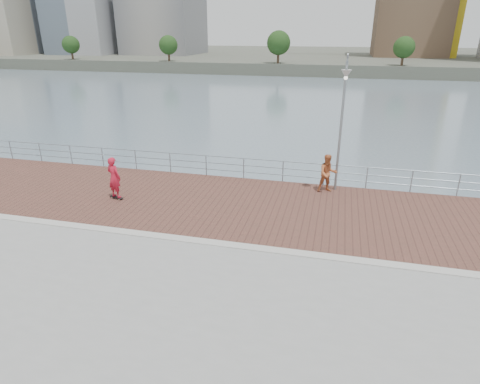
% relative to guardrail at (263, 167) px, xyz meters
% --- Properties ---
extents(water, '(400.00, 400.00, 0.00)m').
position_rel_guardrail_xyz_m(water, '(-0.00, -7.00, -2.69)').
color(water, slate).
rests_on(water, ground).
extents(seawall, '(40.00, 24.00, 2.00)m').
position_rel_guardrail_xyz_m(seawall, '(-0.00, -12.00, -1.69)').
color(seawall, gray).
rests_on(seawall, ground).
extents(brick_lane, '(40.00, 6.80, 0.02)m').
position_rel_guardrail_xyz_m(brick_lane, '(-0.00, -3.40, -0.68)').
color(brick_lane, brown).
rests_on(brick_lane, seawall).
extents(curb, '(40.00, 0.40, 0.06)m').
position_rel_guardrail_xyz_m(curb, '(-0.00, -7.00, -0.66)').
color(curb, '#B7B5AD').
rests_on(curb, seawall).
extents(far_shore, '(320.00, 95.00, 2.50)m').
position_rel_guardrail_xyz_m(far_shore, '(-0.00, 115.50, -1.44)').
color(far_shore, '#4C5142').
rests_on(far_shore, ground).
extents(guardrail, '(39.06, 0.06, 1.13)m').
position_rel_guardrail_xyz_m(guardrail, '(0.00, 0.00, 0.00)').
color(guardrail, '#8C9EA8').
rests_on(guardrail, brick_lane).
extents(street_lamp, '(0.44, 1.28, 6.04)m').
position_rel_guardrail_xyz_m(street_lamp, '(3.68, -0.94, 3.60)').
color(street_lamp, gray).
rests_on(street_lamp, brick_lane).
extents(skateboard, '(0.74, 0.38, 0.08)m').
position_rel_guardrail_xyz_m(skateboard, '(-6.10, -4.08, -0.61)').
color(skateboard, black).
rests_on(skateboard, brick_lane).
extents(skateboarder, '(0.79, 0.63, 1.90)m').
position_rel_guardrail_xyz_m(skateboarder, '(-6.10, -4.08, 0.36)').
color(skateboarder, red).
rests_on(skateboarder, skateboard).
extents(bystander, '(1.06, 0.93, 1.83)m').
position_rel_guardrail_xyz_m(bystander, '(3.27, -0.86, 0.24)').
color(bystander, '#BF6538').
rests_on(bystander, brick_lane).
extents(shoreline_trees, '(144.19, 5.16, 6.88)m').
position_rel_guardrail_xyz_m(shoreline_trees, '(10.91, 70.00, 3.62)').
color(shoreline_trees, '#473323').
rests_on(shoreline_trees, far_shore).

